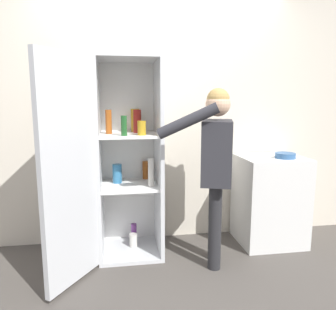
% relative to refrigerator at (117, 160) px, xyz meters
% --- Properties ---
extents(ground_plane, '(12.00, 12.00, 0.00)m').
position_rel_refrigerator_xyz_m(ground_plane, '(0.46, -0.57, -0.92)').
color(ground_plane, '#4C4742').
extents(wall_back, '(7.00, 0.06, 2.55)m').
position_rel_refrigerator_xyz_m(wall_back, '(0.46, 0.41, 0.35)').
color(wall_back, beige).
rests_on(wall_back, ground_plane).
extents(refrigerator, '(0.95, 1.06, 1.84)m').
position_rel_refrigerator_xyz_m(refrigerator, '(0.00, 0.00, 0.00)').
color(refrigerator, silver).
rests_on(refrigerator, ground_plane).
extents(person, '(0.73, 0.56, 1.56)m').
position_rel_refrigerator_xyz_m(person, '(0.83, -0.28, 0.06)').
color(person, '#262628').
rests_on(person, ground_plane).
extents(counter, '(0.63, 0.56, 0.90)m').
position_rel_refrigerator_xyz_m(counter, '(1.53, 0.08, -0.47)').
color(counter, white).
rests_on(counter, ground_plane).
extents(bowl, '(0.20, 0.20, 0.05)m').
position_rel_refrigerator_xyz_m(bowl, '(1.62, -0.02, 0.00)').
color(bowl, '#335B8E').
rests_on(bowl, counter).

